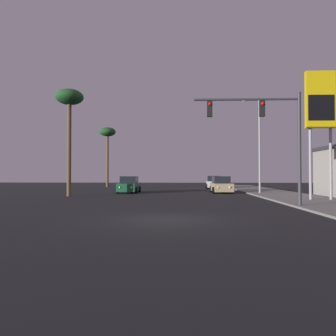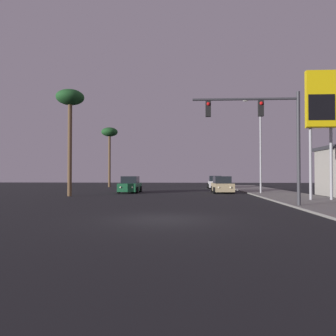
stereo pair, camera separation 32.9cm
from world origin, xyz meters
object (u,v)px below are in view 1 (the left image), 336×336
at_px(car_green, 129,185).
at_px(gas_station_sign, 320,107).
at_px(car_white, 214,183).
at_px(palm_tree_far, 107,135).
at_px(street_lamp, 258,140).
at_px(traffic_light_mast, 270,126).
at_px(car_tan, 221,185).
at_px(palm_tree_near, 69,103).

height_order(car_green, gas_station_sign, gas_station_sign).
relative_size(car_white, gas_station_sign, 0.48).
bearing_deg(palm_tree_far, car_white, -14.36).
height_order(car_green, car_white, same).
distance_m(street_lamp, palm_tree_far, 24.56).
distance_m(car_green, traffic_light_mast, 18.09).
xyz_separation_m(car_green, car_tan, (9.38, 0.15, 0.00)).
bearing_deg(car_tan, palm_tree_near, 20.50).
xyz_separation_m(car_green, palm_tree_near, (-4.32, -5.56, 7.25)).
xyz_separation_m(street_lamp, palm_tree_near, (-16.96, -3.65, 2.89)).
bearing_deg(car_green, street_lamp, 172.22).
bearing_deg(palm_tree_near, palm_tree_far, 93.41).
bearing_deg(gas_station_sign, traffic_light_mast, -137.64).
xyz_separation_m(car_white, palm_tree_far, (-15.17, 3.88, 6.88)).
relative_size(car_tan, car_white, 1.00).
height_order(car_tan, car_white, same).
distance_m(palm_tree_near, palm_tree_far, 20.04).
distance_m(traffic_light_mast, palm_tree_far, 32.97).
height_order(car_tan, gas_station_sign, gas_station_sign).
xyz_separation_m(street_lamp, palm_tree_far, (-18.16, 16.35, 2.53)).
bearing_deg(traffic_light_mast, car_green, 126.06).
height_order(car_green, traffic_light_mast, traffic_light_mast).
bearing_deg(gas_station_sign, car_tan, 119.10).
relative_size(car_green, car_tan, 1.00).
xyz_separation_m(gas_station_sign, palm_tree_near, (-19.37, 4.48, 1.39)).
height_order(street_lamp, gas_station_sign, same).
bearing_deg(traffic_light_mast, car_tan, 94.03).
distance_m(car_tan, palm_tree_far, 21.75).
bearing_deg(palm_tree_far, traffic_light_mast, -61.02).
height_order(gas_station_sign, palm_tree_far, gas_station_sign).
bearing_deg(street_lamp, car_white, 103.48).
bearing_deg(palm_tree_near, car_tan, 22.63).
relative_size(car_green, street_lamp, 0.48).
xyz_separation_m(car_tan, gas_station_sign, (5.67, -10.19, 5.86)).
xyz_separation_m(car_white, traffic_light_mast, (0.74, -24.84, 3.90)).
bearing_deg(car_white, car_green, 49.56).
height_order(traffic_light_mast, palm_tree_far, palm_tree_far).
bearing_deg(car_tan, palm_tree_far, -45.96).
relative_size(car_tan, gas_station_sign, 0.48).
bearing_deg(car_green, car_white, -131.67).
bearing_deg(palm_tree_far, street_lamp, -42.00).
height_order(car_white, palm_tree_far, palm_tree_far).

